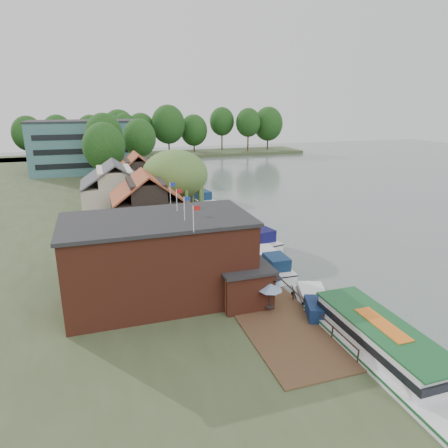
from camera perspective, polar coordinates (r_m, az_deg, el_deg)
ground at (r=42.01m, az=13.07°, el=-7.74°), size 260.00×260.00×0.00m
land_bank at (r=70.12m, az=-25.27°, el=1.50°), size 50.00×140.00×1.00m
quay_deck at (r=47.07m, az=-1.57°, el=-3.17°), size 6.00×50.00×0.10m
quay_rail at (r=48.15m, az=1.34°, el=-2.13°), size 0.20×49.00×1.00m
pub at (r=34.45m, az=-6.01°, el=-4.58°), size 20.00×11.00×7.30m
hotel_block at (r=102.93m, az=-19.10°, el=10.43°), size 25.40×12.40×12.30m
cottage_a at (r=48.25m, az=-10.97°, el=2.25°), size 8.60×7.60×8.50m
cottage_b at (r=57.73m, az=-15.23°, el=4.37°), size 9.60×8.60×8.50m
cottage_c at (r=66.82m, az=-12.25°, el=6.24°), size 7.60×7.60×8.50m
willow at (r=53.51m, az=-6.94°, el=4.94°), size 8.60×8.60×10.43m
umbrella_0 at (r=32.74m, az=6.59°, el=-10.34°), size 1.95×1.95×2.38m
umbrella_1 at (r=33.84m, az=6.58°, el=-9.39°), size 2.25×2.25×2.38m
umbrella_2 at (r=37.51m, az=3.06°, el=-6.56°), size 1.97×1.97×2.38m
umbrella_3 at (r=40.18m, az=2.75°, el=-4.91°), size 2.46×2.46×2.38m
umbrella_4 at (r=42.93m, az=-0.13°, el=-3.42°), size 2.08×2.08×2.38m
umbrella_5 at (r=45.78m, az=-0.37°, el=-2.11°), size 2.28×2.28×2.38m
umbrella_6 at (r=48.17m, az=-1.68°, el=-1.13°), size 2.28×2.28×2.38m
cruiser_0 at (r=34.76m, az=12.83°, el=-11.15°), size 5.90×9.78×2.23m
cruiser_1 at (r=42.99m, az=6.52°, el=-5.16°), size 3.31×9.55×2.28m
cruiser_2 at (r=50.58m, az=3.94°, el=-1.47°), size 5.59×10.99×2.57m
cruiser_3 at (r=62.26m, az=-1.50°, el=1.93°), size 4.48×9.56×2.20m
cruiser_4 at (r=71.59m, az=-3.94°, el=4.04°), size 5.71×10.95×2.56m
tour_boat at (r=29.42m, az=22.30°, el=-16.48°), size 4.26×15.09×3.30m
swan at (r=30.61m, az=21.65°, el=-18.19°), size 0.44×0.44×0.44m
bank_tree_0 at (r=77.03m, az=-16.64°, el=8.98°), size 7.59×7.59×12.95m
bank_tree_1 at (r=83.89m, az=-11.87°, el=10.03°), size 6.61×6.61×13.26m
bank_tree_2 at (r=91.40m, az=-16.64°, el=10.54°), size 7.78×7.78×14.23m
bank_tree_3 at (r=111.85m, az=-15.48°, el=11.39°), size 6.38×6.38×13.09m
bank_tree_4 at (r=118.81m, az=-13.41°, el=11.47°), size 7.74×7.74×11.59m
bank_tree_5 at (r=126.31m, az=-13.92°, el=12.15°), size 6.53×6.53×13.39m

